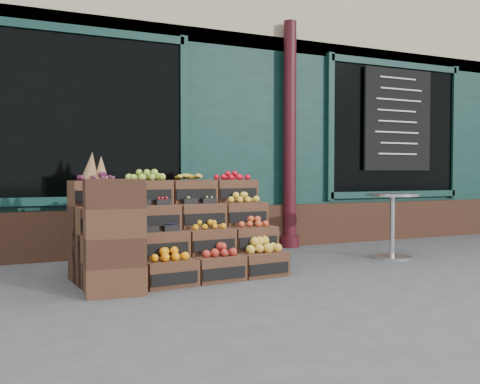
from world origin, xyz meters
name	(u,v)px	position (x,y,z in m)	size (l,w,h in m)	color
ground	(288,280)	(0.00, 0.00, 0.00)	(60.00, 60.00, 0.00)	#434345
shop_facade	(150,100)	(0.00, 5.11, 2.40)	(12.00, 6.24, 4.80)	#0D2C27
crate_display	(176,238)	(-0.94, 0.65, 0.39)	(2.09, 1.15, 1.26)	#482B1C
spare_crates	(114,237)	(-1.68, 0.08, 0.50)	(0.53, 0.39, 1.00)	#482B1C
bistro_table	(392,218)	(1.83, 0.62, 0.50)	(0.64, 0.64, 0.80)	silver
shopkeeper	(85,177)	(-1.50, 2.92, 1.00)	(0.73, 0.48, 2.01)	#1D6638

